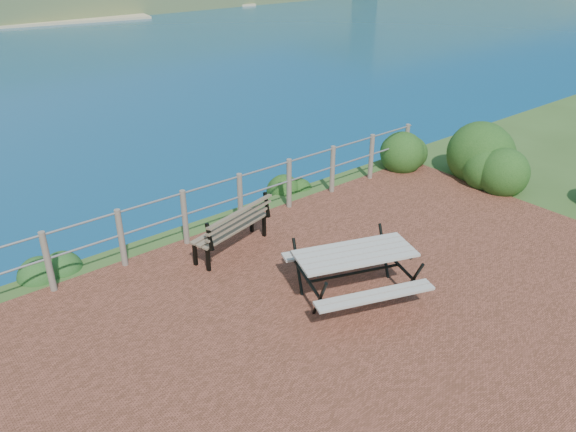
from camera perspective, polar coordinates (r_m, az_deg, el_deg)
name	(u,v)px	position (r m, az deg, el deg)	size (l,w,h in m)	color
ground	(373,308)	(8.34, 8.65, -9.21)	(10.00, 7.00, 0.12)	brown
safety_railing	(240,197)	(10.24, -4.89, 1.98)	(9.40, 0.10, 1.00)	#6B5B4C
picnic_table	(354,269)	(8.30, 6.75, -5.36)	(1.87, 1.43, 0.73)	#A49F93
park_bench	(230,221)	(9.38, -5.89, -0.50)	(1.59, 0.76, 0.87)	brown
shrub_right_front	(491,181)	(13.07, 19.95, 3.34)	(1.49, 1.49, 2.11)	#123A12
shrub_right_edge	(403,166)	(13.39, 11.63, 4.98)	(1.04, 1.04, 1.48)	#123A12
shrub_lip_west	(57,274)	(9.73, -22.44, -5.43)	(0.73, 0.73, 0.46)	#26501E
shrub_lip_east	(292,189)	(11.94, 0.42, 2.81)	(0.73, 0.73, 0.45)	#123A12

